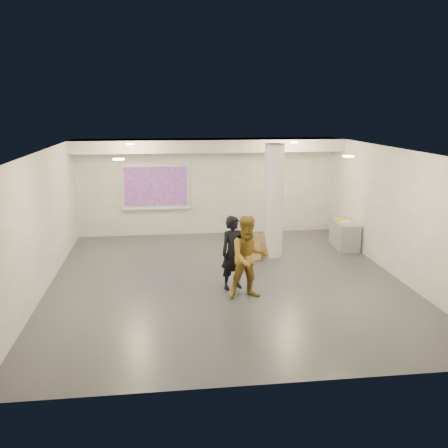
{
  "coord_description": "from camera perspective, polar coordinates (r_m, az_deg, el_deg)",
  "views": [
    {
      "loc": [
        -1.45,
        -10.86,
        3.9
      ],
      "look_at": [
        0.0,
        0.4,
        1.25
      ],
      "focal_mm": 40.0,
      "sensor_mm": 36.0,
      "label": 1
    }
  ],
  "objects": [
    {
      "name": "downlight_se",
      "position": [
        10.09,
        14.02,
        7.51
      ],
      "size": [
        0.22,
        0.22,
        0.02
      ],
      "primitive_type": "cylinder",
      "color": "#F2CC82",
      "rests_on": "ceiling"
    },
    {
      "name": "cardboard_back",
      "position": [
        13.32,
        4.1,
        -2.49
      ],
      "size": [
        0.6,
        0.25,
        0.64
      ],
      "primitive_type": "cube",
      "rotation": [
        -0.13,
        0.0,
        -0.2
      ],
      "color": "olive",
      "rests_on": "floor"
    },
    {
      "name": "downlight_nw",
      "position": [
        13.42,
        -10.65,
        8.98
      ],
      "size": [
        0.22,
        0.22,
        0.02
      ],
      "primitive_type": "cylinder",
      "color": "#F2CC82",
      "rests_on": "ceiling"
    },
    {
      "name": "wall_back",
      "position": [
        15.62,
        -1.92,
        4.29
      ],
      "size": [
        8.0,
        0.01,
        3.0
      ],
      "primitive_type": "cube",
      "color": "beige",
      "rests_on": "floor"
    },
    {
      "name": "column",
      "position": [
        13.22,
        5.69,
        2.61
      ],
      "size": [
        0.52,
        0.52,
        3.0
      ],
      "primitive_type": "cylinder",
      "color": "silver",
      "rests_on": "floor"
    },
    {
      "name": "wall_left",
      "position": [
        11.41,
        -20.07,
        0.19
      ],
      "size": [
        0.01,
        9.0,
        3.0
      ],
      "primitive_type": "cube",
      "color": "beige",
      "rests_on": "floor"
    },
    {
      "name": "projection_screen",
      "position": [
        15.5,
        -7.82,
        4.21
      ],
      "size": [
        2.1,
        0.13,
        1.42
      ],
      "color": "silver",
      "rests_on": "wall_back"
    },
    {
      "name": "man",
      "position": [
        10.37,
        2.87,
        -3.84
      ],
      "size": [
        0.93,
        0.77,
        1.75
      ],
      "primitive_type": "imported",
      "rotation": [
        0.0,
        0.0,
        0.13
      ],
      "color": "olive",
      "rests_on": "floor"
    },
    {
      "name": "credenza",
      "position": [
        14.63,
        13.6,
        -1.15
      ],
      "size": [
        0.65,
        1.35,
        0.76
      ],
      "primitive_type": "cube",
      "rotation": [
        0.0,
        0.0,
        -0.08
      ],
      "color": "gray",
      "rests_on": "floor"
    },
    {
      "name": "postit_pad",
      "position": [
        14.66,
        13.29,
        0.5
      ],
      "size": [
        0.29,
        0.35,
        0.03
      ],
      "primitive_type": "cube",
      "rotation": [
        0.0,
        0.0,
        0.21
      ],
      "color": "#DFAD01",
      "rests_on": "credenza"
    },
    {
      "name": "downlight_ne",
      "position": [
        13.88,
        8.03,
        9.21
      ],
      "size": [
        0.22,
        0.22,
        0.02
      ],
      "primitive_type": "cylinder",
      "color": "#F2CC82",
      "rests_on": "ceiling"
    },
    {
      "name": "woman",
      "position": [
        10.9,
        1.1,
        -3.31
      ],
      "size": [
        0.69,
        0.55,
        1.63
      ],
      "primitive_type": "imported",
      "rotation": [
        0.0,
        0.0,
        0.31
      ],
      "color": "black",
      "rests_on": "floor"
    },
    {
      "name": "floor",
      "position": [
        11.63,
        0.25,
        -6.45
      ],
      "size": [
        8.0,
        9.0,
        0.01
      ],
      "primitive_type": "cube",
      "color": "#373A3F",
      "rests_on": "ground"
    },
    {
      "name": "cardboard_front",
      "position": [
        13.06,
        3.28,
        -3.2
      ],
      "size": [
        0.46,
        0.29,
        0.46
      ],
      "primitive_type": "cube",
      "rotation": [
        -0.35,
        0.0,
        0.21
      ],
      "color": "olive",
      "rests_on": "floor"
    },
    {
      "name": "ceiling",
      "position": [
        11.0,
        0.27,
        8.44
      ],
      "size": [
        8.0,
        9.0,
        0.01
      ],
      "primitive_type": "cube",
      "color": "white",
      "rests_on": "floor"
    },
    {
      "name": "wall_front",
      "position": [
        6.95,
        5.19,
        -7.13
      ],
      "size": [
        8.0,
        0.01,
        3.0
      ],
      "primitive_type": "cube",
      "color": "beige",
      "rests_on": "floor"
    },
    {
      "name": "soffit_band",
      "position": [
        14.92,
        -1.76,
        8.98
      ],
      "size": [
        8.0,
        1.1,
        0.36
      ],
      "primitive_type": "cube",
      "color": "silver",
      "rests_on": "ceiling"
    },
    {
      "name": "downlight_sw",
      "position": [
        9.44,
        -11.96,
        7.25
      ],
      "size": [
        0.22,
        0.22,
        0.02
      ],
      "primitive_type": "cylinder",
      "color": "#F2CC82",
      "rests_on": "ceiling"
    },
    {
      "name": "wall_right",
      "position": [
        12.39,
        18.93,
        1.25
      ],
      "size": [
        0.01,
        9.0,
        3.0
      ],
      "primitive_type": "cube",
      "color": "beige",
      "rests_on": "floor"
    },
    {
      "name": "papers_stack",
      "position": [
        14.5,
        13.72,
        0.32
      ],
      "size": [
        0.36,
        0.42,
        0.02
      ],
      "primitive_type": "cube",
      "rotation": [
        0.0,
        0.0,
        -0.26
      ],
      "color": "white",
      "rests_on": "credenza"
    }
  ]
}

